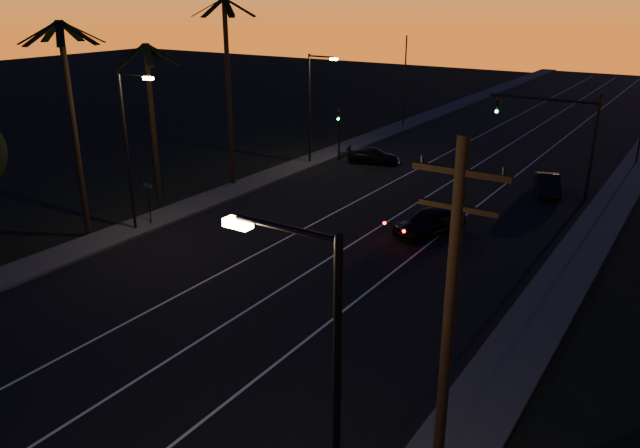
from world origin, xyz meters
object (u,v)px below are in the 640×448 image
Objects in this scene: signal_mast at (557,124)px; cross_car at (374,156)px; right_car at (548,185)px; lead_car at (429,221)px; utility_pole at (448,333)px.

cross_car is at bearing 177.03° from signal_mast.
cross_car is at bearing 175.92° from right_car.
lead_car reaches higher than right_car.
utility_pole is at bearing -81.53° from signal_mast.
signal_mast is 4.10m from right_car.
signal_mast reaches higher than cross_car.
right_car reaches higher than cross_car.
right_car is at bearing -100.00° from signal_mast.
cross_car is at bearing 120.77° from utility_pole.
utility_pole reaches higher than signal_mast.
utility_pole reaches higher than right_car.
signal_mast is 12.70m from lead_car.
utility_pole is 2.30× the size of right_car.
utility_pole is 2.22× the size of cross_car.
signal_mast is at bearing 98.47° from utility_pole.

